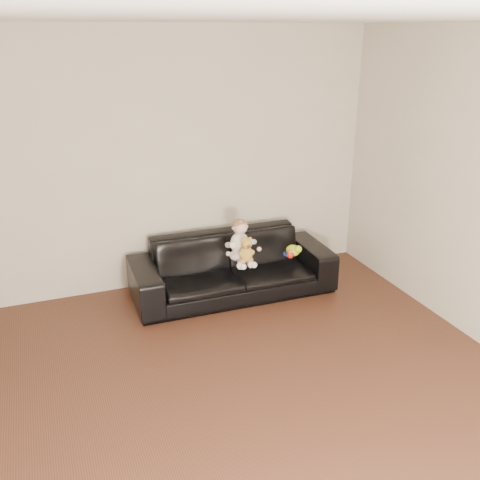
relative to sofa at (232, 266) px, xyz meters
name	(u,v)px	position (x,y,z in m)	size (l,w,h in m)	color
floor	(232,469)	(-0.83, -2.25, -0.30)	(5.50, 5.50, 0.00)	#4A281A
ceiling	(229,15)	(-0.83, -2.25, 2.30)	(5.50, 5.50, 0.00)	beige
wall_back	(134,165)	(-0.83, 0.50, 1.00)	(5.00, 5.00, 0.00)	beige
sofa	(232,266)	(0.00, 0.00, 0.00)	(2.03, 0.79, 0.59)	black
baby	(240,243)	(0.05, -0.11, 0.28)	(0.33, 0.39, 0.43)	silver
teddy_bear	(246,250)	(0.06, -0.24, 0.26)	(0.17, 0.17, 0.25)	gold
toy_green	(293,250)	(0.59, -0.17, 0.15)	(0.13, 0.16, 0.11)	#B4E91B
toy_rattle	(290,255)	(0.54, -0.23, 0.13)	(0.08, 0.08, 0.08)	red
toy_blue_disc	(288,254)	(0.56, -0.13, 0.10)	(0.11, 0.11, 0.01)	#173DBD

